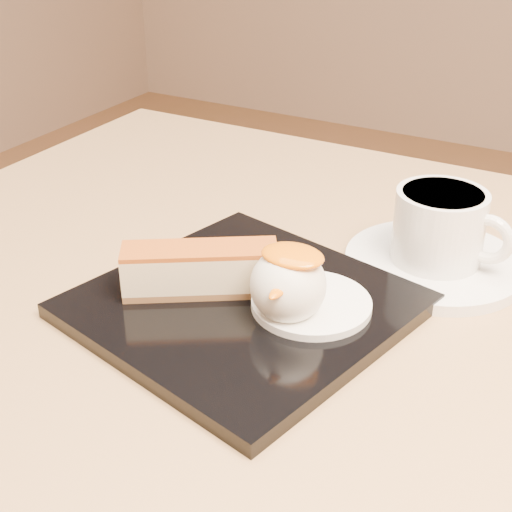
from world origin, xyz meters
The scene contains 9 objects.
table centered at (0.00, 0.00, 0.56)m, with size 0.80×0.80×0.72m.
dessert_plate centered at (-0.01, 0.02, 0.73)m, with size 0.22×0.22×0.01m, color black.
cheesecake centered at (-0.05, 0.01, 0.75)m, with size 0.12×0.09×0.04m.
cream_smear centered at (0.04, 0.03, 0.73)m, with size 0.09×0.09×0.01m, color white.
ice_cream_scoop centered at (0.03, 0.01, 0.76)m, with size 0.06×0.06×0.06m, color white.
mango_sauce centered at (0.03, 0.01, 0.78)m, with size 0.05×0.04×0.01m, color orange.
mint_sprig centered at (0.01, 0.06, 0.74)m, with size 0.03×0.02×0.00m.
saucer centered at (0.09, 0.15, 0.72)m, with size 0.15×0.15×0.01m, color white.
coffee_cup centered at (0.10, 0.15, 0.76)m, with size 0.10×0.07×0.06m.
Camera 1 is at (0.22, -0.38, 1.02)m, focal length 50.00 mm.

